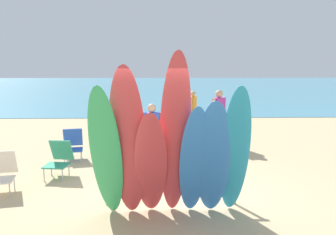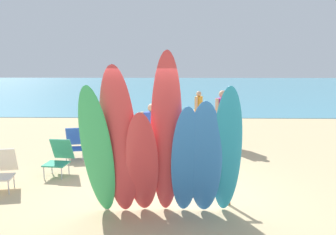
% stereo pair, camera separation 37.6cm
% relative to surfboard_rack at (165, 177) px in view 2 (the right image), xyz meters
% --- Properties ---
extents(ground, '(60.00, 60.00, 0.00)m').
position_rel_surfboard_rack_xyz_m(ground, '(0.00, 14.00, -0.53)').
color(ground, tan).
extents(ocean_water, '(60.00, 40.00, 0.02)m').
position_rel_surfboard_rack_xyz_m(ocean_water, '(0.00, 29.47, -0.52)').
color(ocean_water, teal).
rests_on(ocean_water, ground).
extents(surfboard_rack, '(2.45, 0.07, 0.69)m').
position_rel_surfboard_rack_xyz_m(surfboard_rack, '(0.00, 0.00, 0.00)').
color(surfboard_rack, brown).
rests_on(surfboard_rack, ground).
extents(surfboard_green_0, '(0.54, 0.97, 2.28)m').
position_rel_surfboard_rack_xyz_m(surfboard_green_0, '(-1.05, -0.71, 0.62)').
color(surfboard_green_0, '#38B266').
rests_on(surfboard_green_0, ground).
extents(surfboard_red_1, '(0.59, 0.92, 2.57)m').
position_rel_surfboard_rack_xyz_m(surfboard_red_1, '(-0.70, -0.68, 0.76)').
color(surfboard_red_1, '#D13D42').
rests_on(surfboard_red_1, ground).
extents(surfboard_red_2, '(0.54, 0.86, 1.88)m').
position_rel_surfboard_rack_xyz_m(surfboard_red_2, '(-0.35, -0.59, 0.41)').
color(surfboard_red_2, '#D13D42').
rests_on(surfboard_red_2, ground).
extents(surfboard_red_3, '(0.55, 1.00, 2.77)m').
position_rel_surfboard_rack_xyz_m(surfboard_red_3, '(0.04, -0.64, 0.86)').
color(surfboard_red_3, '#D13D42').
rests_on(surfboard_red_3, ground).
extents(surfboard_blue_4, '(0.51, 0.82, 1.96)m').
position_rel_surfboard_rack_xyz_m(surfboard_blue_4, '(0.35, -0.58, 0.45)').
color(surfboard_blue_4, '#337AD1').
rests_on(surfboard_blue_4, ground).
extents(surfboard_blue_5, '(0.63, 0.86, 2.05)m').
position_rel_surfboard_rack_xyz_m(surfboard_blue_5, '(0.66, -0.61, 0.50)').
color(surfboard_blue_5, '#337AD1').
rests_on(surfboard_blue_5, ground).
extents(surfboard_teal_6, '(0.55, 1.04, 2.28)m').
position_rel_surfboard_rack_xyz_m(surfboard_teal_6, '(1.00, -0.65, 0.61)').
color(surfboard_teal_6, '#289EC6').
rests_on(surfboard_teal_6, ground).
extents(beachgoer_photographing, '(0.59, 0.25, 1.57)m').
position_rel_surfboard_rack_xyz_m(beachgoer_photographing, '(-0.40, 2.40, 0.38)').
color(beachgoer_photographing, tan).
rests_on(beachgoer_photographing, ground).
extents(beachgoer_near_rack, '(0.39, 0.52, 1.48)m').
position_rel_surfboard_rack_xyz_m(beachgoer_near_rack, '(1.09, 6.98, 0.33)').
color(beachgoer_near_rack, tan).
rests_on(beachgoer_near_rack, ground).
extents(beachgoer_by_water, '(0.48, 0.51, 1.73)m').
position_rel_surfboard_rack_xyz_m(beachgoer_by_water, '(1.64, 4.44, 0.47)').
color(beachgoer_by_water, tan).
rests_on(beachgoer_by_water, ground).
extents(beach_chair_red, '(0.57, 0.73, 0.82)m').
position_rel_surfboard_rack_xyz_m(beach_chair_red, '(-2.51, 1.62, -0.10)').
color(beach_chair_red, '#B7B7BC').
rests_on(beach_chair_red, ground).
extents(beach_chair_blue, '(0.63, 0.77, 0.82)m').
position_rel_surfboard_rack_xyz_m(beach_chair_blue, '(-2.55, 2.95, -0.10)').
color(beach_chair_blue, '#B7B7BC').
rests_on(beach_chair_blue, ground).
extents(beach_chair_striped, '(0.62, 0.75, 0.83)m').
position_rel_surfboard_rack_xyz_m(beach_chair_striped, '(-3.39, 0.70, -0.10)').
color(beach_chair_striped, '#B7B7BC').
rests_on(beach_chair_striped, ground).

